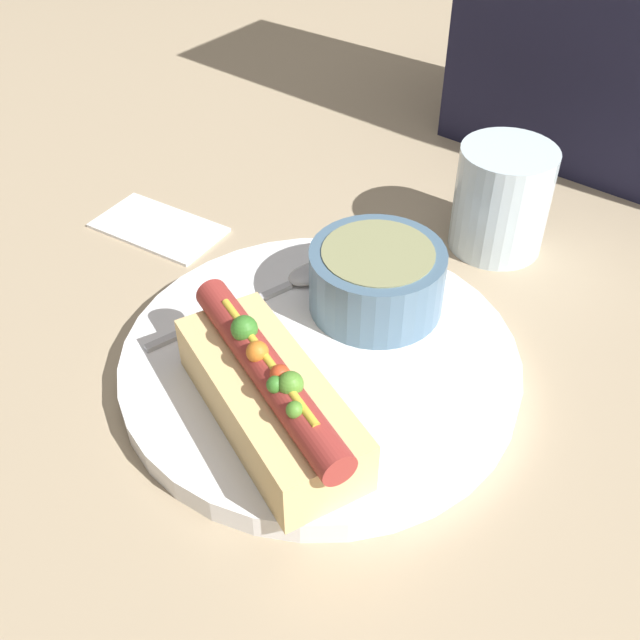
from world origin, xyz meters
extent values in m
plane|color=tan|center=(0.00, 0.00, 0.00)|extent=(4.00, 4.00, 0.00)
cylinder|color=white|center=(0.00, 0.00, 0.01)|extent=(0.28, 0.28, 0.02)
cube|color=#E5C17F|center=(0.01, -0.07, 0.04)|extent=(0.17, 0.12, 0.04)
cylinder|color=#9E332D|center=(0.01, -0.07, 0.06)|extent=(0.17, 0.08, 0.02)
sphere|color=orange|center=(0.01, -0.07, 0.08)|extent=(0.01, 0.01, 0.01)
sphere|color=#387A28|center=(-0.01, -0.06, 0.08)|extent=(0.02, 0.02, 0.02)
sphere|color=#C63F1E|center=(0.03, -0.07, 0.07)|extent=(0.01, 0.01, 0.01)
sphere|color=#387A28|center=(0.03, -0.08, 0.07)|extent=(0.01, 0.01, 0.01)
sphere|color=#518C2D|center=(0.04, -0.08, 0.08)|extent=(0.02, 0.02, 0.02)
sphere|color=#518C2D|center=(0.05, -0.09, 0.07)|extent=(0.01, 0.01, 0.01)
cylinder|color=gold|center=(0.01, -0.07, 0.07)|extent=(0.11, 0.05, 0.01)
cylinder|color=slate|center=(0.00, 0.07, 0.04)|extent=(0.10, 0.10, 0.05)
cylinder|color=#8C8E60|center=(0.00, 0.07, 0.06)|extent=(0.08, 0.08, 0.01)
cube|color=#B7B7BC|center=(-0.08, -0.02, 0.02)|extent=(0.04, 0.12, 0.00)
ellipsoid|color=#B7B7BC|center=(-0.06, 0.06, 0.02)|extent=(0.03, 0.04, 0.01)
cylinder|color=silver|center=(0.02, 0.22, 0.05)|extent=(0.08, 0.08, 0.09)
cube|color=white|center=(-0.23, 0.05, 0.00)|extent=(0.12, 0.08, 0.01)
camera|label=1|loc=(0.24, -0.30, 0.38)|focal=42.00mm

